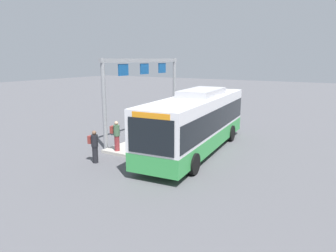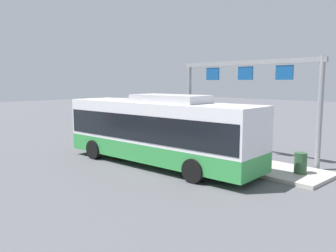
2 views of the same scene
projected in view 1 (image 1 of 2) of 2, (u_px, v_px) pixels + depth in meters
name	position (u px, v px, depth m)	size (l,w,h in m)	color
ground_plane	(196.00, 151.00, 17.80)	(120.00, 120.00, 0.00)	#56565B
platform_curb	(168.00, 136.00, 20.94)	(10.00, 2.80, 0.16)	#B2ADA3
bus_main	(197.00, 120.00, 17.42)	(10.79, 3.42, 3.46)	green
person_boarding	(94.00, 146.00, 15.63)	(0.35, 0.53, 1.67)	black
person_waiting_near	(116.00, 135.00, 17.14)	(0.39, 0.56, 1.67)	maroon
platform_sign_gantry	(145.00, 81.00, 20.83)	(8.47, 0.24, 5.20)	gray
trash_bin	(193.00, 119.00, 24.03)	(0.52, 0.52, 0.90)	#2D5133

